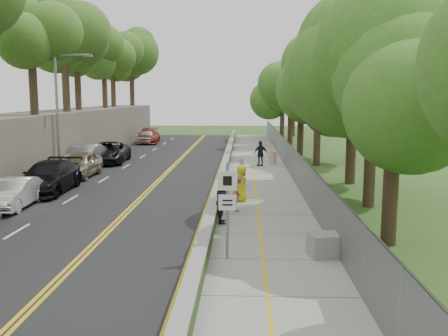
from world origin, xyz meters
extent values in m
plane|color=#33511E|center=(0.00, 0.00, 0.00)|extent=(140.00, 140.00, 0.00)
cube|color=black|center=(-5.40, 15.00, 0.02)|extent=(11.20, 66.00, 0.04)
cube|color=gray|center=(2.55, 15.00, 0.03)|extent=(4.20, 66.00, 0.05)
cube|color=#73C832|center=(0.25, 15.00, 0.30)|extent=(0.42, 66.00, 0.60)
cube|color=#595147|center=(-13.50, 15.00, 2.00)|extent=(5.00, 66.00, 4.00)
cube|color=slate|center=(4.65, 15.00, 1.00)|extent=(0.04, 66.00, 2.00)
cylinder|color=gray|center=(-10.70, 14.00, 4.00)|extent=(0.18, 0.18, 8.00)
cylinder|color=gray|center=(-9.60, 14.00, 7.85)|extent=(2.30, 0.13, 0.13)
cube|color=gray|center=(-8.52, 14.00, 7.80)|extent=(0.50, 0.22, 0.14)
cylinder|color=gray|center=(1.05, -3.00, 1.60)|extent=(0.09, 0.09, 3.10)
cube|color=white|center=(1.05, -3.03, 2.60)|extent=(0.62, 0.04, 0.62)
cube|color=white|center=(1.05, -3.03, 1.90)|extent=(0.56, 0.04, 0.50)
cylinder|color=#C9621F|center=(3.74, 19.31, 0.55)|extent=(0.61, 0.61, 1.00)
cube|color=gray|center=(4.27, -2.58, 0.42)|extent=(1.27, 1.06, 0.74)
imported|color=white|center=(-9.13, 3.96, 0.73)|extent=(1.60, 4.24, 1.38)
imported|color=black|center=(-9.00, 7.84, 0.88)|extent=(2.43, 5.80, 1.67)
imported|color=tan|center=(-9.00, 12.98, 0.86)|extent=(2.01, 4.82, 1.63)
imported|color=#A0A2A7|center=(-9.90, 16.74, 0.88)|extent=(2.06, 5.17, 1.67)
imported|color=black|center=(-9.00, 19.88, 0.85)|extent=(3.03, 5.99, 1.62)
imported|color=maroon|center=(-9.00, 36.33, 0.84)|extent=(2.66, 5.64, 1.59)
imported|color=white|center=(-9.00, 35.77, 0.79)|extent=(2.00, 4.51, 1.51)
imported|color=gold|center=(1.45, 5.84, 0.95)|extent=(0.58, 0.88, 1.80)
imported|color=beige|center=(1.45, 10.09, 0.90)|extent=(0.57, 0.71, 1.70)
imported|color=black|center=(0.75, 1.64, 0.94)|extent=(0.71, 0.90, 1.79)
imported|color=#9B6D42|center=(1.27, 3.67, 0.92)|extent=(0.71, 1.15, 1.73)
imported|color=black|center=(2.80, 18.42, 0.99)|extent=(1.20, 0.85, 1.89)
camera|label=1|loc=(1.56, -18.41, 5.23)|focal=40.00mm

